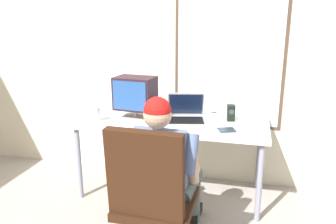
{
  "coord_description": "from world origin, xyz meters",
  "views": [
    {
      "loc": [
        0.67,
        -0.69,
        1.69
      ],
      "look_at": [
        0.05,
        1.83,
        0.96
      ],
      "focal_mm": 36.53,
      "sensor_mm": 36.0,
      "label": 1
    }
  ],
  "objects_px": {
    "desk": "(172,127)",
    "cd_case": "(227,130)",
    "crt_monitor": "(135,94)",
    "desk_speaker": "(231,113)",
    "coffee_mug": "(159,121)",
    "person_seated": "(164,168)",
    "wine_glass": "(95,111)",
    "laptop": "(186,113)",
    "office_chair": "(151,192)"
  },
  "relations": [
    {
      "from": "desk",
      "to": "laptop",
      "type": "xyz_separation_m",
      "value": [
        0.12,
        0.08,
        0.13
      ]
    },
    {
      "from": "office_chair",
      "to": "laptop",
      "type": "height_order",
      "value": "office_chair"
    },
    {
      "from": "person_seated",
      "to": "coffee_mug",
      "type": "height_order",
      "value": "person_seated"
    },
    {
      "from": "desk_speaker",
      "to": "crt_monitor",
      "type": "bearing_deg",
      "value": -169.86
    },
    {
      "from": "wine_glass",
      "to": "coffee_mug",
      "type": "bearing_deg",
      "value": -0.24
    },
    {
      "from": "desk",
      "to": "office_chair",
      "type": "xyz_separation_m",
      "value": [
        0.11,
        -1.03,
        -0.11
      ]
    },
    {
      "from": "person_seated",
      "to": "laptop",
      "type": "bearing_deg",
      "value": 89.77
    },
    {
      "from": "crt_monitor",
      "to": "desk_speaker",
      "type": "height_order",
      "value": "crt_monitor"
    },
    {
      "from": "crt_monitor",
      "to": "wine_glass",
      "type": "bearing_deg",
      "value": -152.17
    },
    {
      "from": "person_seated",
      "to": "crt_monitor",
      "type": "distance_m",
      "value": 0.95
    },
    {
      "from": "coffee_mug",
      "to": "desk_speaker",
      "type": "bearing_deg",
      "value": 28.79
    },
    {
      "from": "person_seated",
      "to": "cd_case",
      "type": "bearing_deg",
      "value": 55.61
    },
    {
      "from": "person_seated",
      "to": "wine_glass",
      "type": "distance_m",
      "value": 1.0
    },
    {
      "from": "coffee_mug",
      "to": "laptop",
      "type": "bearing_deg",
      "value": 53.3
    },
    {
      "from": "person_seated",
      "to": "coffee_mug",
      "type": "bearing_deg",
      "value": 109.04
    },
    {
      "from": "laptop",
      "to": "coffee_mug",
      "type": "xyz_separation_m",
      "value": [
        -0.2,
        -0.26,
        -0.01
      ]
    },
    {
      "from": "wine_glass",
      "to": "cd_case",
      "type": "height_order",
      "value": "wine_glass"
    },
    {
      "from": "crt_monitor",
      "to": "cd_case",
      "type": "relative_size",
      "value": 2.28
    },
    {
      "from": "desk",
      "to": "coffee_mug",
      "type": "distance_m",
      "value": 0.23
    },
    {
      "from": "wine_glass",
      "to": "desk",
      "type": "bearing_deg",
      "value": 15.25
    },
    {
      "from": "laptop",
      "to": "cd_case",
      "type": "height_order",
      "value": "laptop"
    },
    {
      "from": "cd_case",
      "to": "coffee_mug",
      "type": "relative_size",
      "value": 1.66
    },
    {
      "from": "person_seated",
      "to": "laptop",
      "type": "xyz_separation_m",
      "value": [
        0.0,
        0.82,
        0.2
      ]
    },
    {
      "from": "laptop",
      "to": "wine_glass",
      "type": "bearing_deg",
      "value": -161.95
    },
    {
      "from": "crt_monitor",
      "to": "desk",
      "type": "bearing_deg",
      "value": 1.83
    },
    {
      "from": "office_chair",
      "to": "desk",
      "type": "bearing_deg",
      "value": 95.94
    },
    {
      "from": "coffee_mug",
      "to": "wine_glass",
      "type": "bearing_deg",
      "value": 179.76
    },
    {
      "from": "person_seated",
      "to": "crt_monitor",
      "type": "relative_size",
      "value": 2.93
    },
    {
      "from": "laptop",
      "to": "coffee_mug",
      "type": "distance_m",
      "value": 0.33
    },
    {
      "from": "desk",
      "to": "crt_monitor",
      "type": "distance_m",
      "value": 0.46
    },
    {
      "from": "crt_monitor",
      "to": "cd_case",
      "type": "height_order",
      "value": "crt_monitor"
    },
    {
      "from": "office_chair",
      "to": "desk_speaker",
      "type": "relative_size",
      "value": 7.03
    },
    {
      "from": "laptop",
      "to": "desk",
      "type": "bearing_deg",
      "value": -148.08
    },
    {
      "from": "desk",
      "to": "cd_case",
      "type": "relative_size",
      "value": 10.02
    },
    {
      "from": "desk",
      "to": "coffee_mug",
      "type": "height_order",
      "value": "coffee_mug"
    },
    {
      "from": "desk",
      "to": "desk_speaker",
      "type": "distance_m",
      "value": 0.57
    },
    {
      "from": "person_seated",
      "to": "coffee_mug",
      "type": "distance_m",
      "value": 0.62
    },
    {
      "from": "desk_speaker",
      "to": "office_chair",
      "type": "bearing_deg",
      "value": -109.9
    },
    {
      "from": "person_seated",
      "to": "cd_case",
      "type": "distance_m",
      "value": 0.73
    },
    {
      "from": "desk",
      "to": "coffee_mug",
      "type": "bearing_deg",
      "value": -111.71
    },
    {
      "from": "desk",
      "to": "desk_speaker",
      "type": "bearing_deg",
      "value": 15.37
    },
    {
      "from": "office_chair",
      "to": "cd_case",
      "type": "xyz_separation_m",
      "value": [
        0.42,
        0.88,
        0.18
      ]
    },
    {
      "from": "crt_monitor",
      "to": "wine_glass",
      "type": "relative_size",
      "value": 2.93
    },
    {
      "from": "desk_speaker",
      "to": "coffee_mug",
      "type": "bearing_deg",
      "value": -151.21
    },
    {
      "from": "laptop",
      "to": "cd_case",
      "type": "relative_size",
      "value": 2.39
    },
    {
      "from": "office_chair",
      "to": "cd_case",
      "type": "height_order",
      "value": "office_chair"
    },
    {
      "from": "person_seated",
      "to": "laptop",
      "type": "distance_m",
      "value": 0.85
    },
    {
      "from": "wine_glass",
      "to": "desk_speaker",
      "type": "relative_size",
      "value": 0.93
    },
    {
      "from": "office_chair",
      "to": "coffee_mug",
      "type": "relative_size",
      "value": 9.7
    },
    {
      "from": "laptop",
      "to": "cd_case",
      "type": "distance_m",
      "value": 0.47
    }
  ]
}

